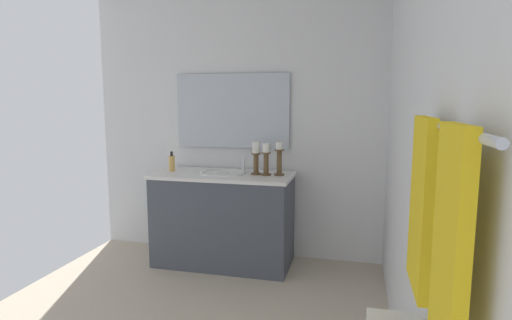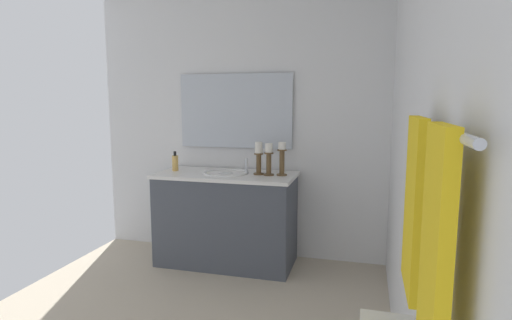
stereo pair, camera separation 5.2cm
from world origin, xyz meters
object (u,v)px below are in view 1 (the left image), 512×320
mirror (232,111)px  towel_bar (446,128)px  sink_basin (223,178)px  candle_holder_tall (279,158)px  towel_center (450,248)px  candle_holder_short (266,159)px  soap_bottle (172,163)px  candle_holder_mid (256,157)px  vanity_cabinet (224,219)px  towel_near_vanity (421,204)px

mirror → towel_bar: (2.57, 1.35, 0.02)m
sink_basin → candle_holder_tall: size_ratio=1.40×
towel_center → candle_holder_short: bearing=-159.2°
mirror → candle_holder_tall: mirror is taller
soap_bottle → towel_center: bearing=36.1°
mirror → candle_holder_short: 0.62m
sink_basin → candle_holder_short: candle_holder_short is taller
candle_holder_short → soap_bottle: bearing=-90.3°
candle_holder_mid → towel_center: towel_center is taller
vanity_cabinet → sink_basin: 0.37m
candle_holder_tall → towel_center: bearing=18.4°
vanity_cabinet → soap_bottle: bearing=-91.3°
vanity_cabinet → candle_holder_short: bearing=90.9°
candle_holder_tall → candle_holder_mid: (0.01, -0.20, 0.00)m
candle_holder_short → soap_bottle: 0.88m
vanity_cabinet → mirror: bearing=180.0°
soap_bottle → candle_holder_tall: bearing=91.0°
vanity_cabinet → towel_bar: 2.83m
towel_bar → candle_holder_mid: bearing=-155.3°
towel_near_vanity → towel_center: (0.42, 0.00, 0.01)m
candle_holder_mid → soap_bottle: size_ratio=1.58×
candle_holder_mid → towel_bar: size_ratio=0.34×
sink_basin → vanity_cabinet: bearing=-90.0°
towel_center → sink_basin: bearing=-151.9°
vanity_cabinet → soap_bottle: 0.69m
candle_holder_mid → towel_near_vanity: 2.35m
candle_holder_tall → candle_holder_short: size_ratio=1.04×
candle_holder_short → candle_holder_mid: (-0.01, -0.09, 0.01)m
vanity_cabinet → sink_basin: size_ratio=3.07×
sink_basin → towel_near_vanity: (2.08, 1.34, 0.35)m
sink_basin → soap_bottle: bearing=-91.3°
towel_near_vanity → towel_center: same height
soap_bottle → towel_bar: towel_bar is taller
candle_holder_short → towel_near_vanity: 2.30m
candle_holder_tall → towel_center: (2.53, 0.84, 0.17)m
candle_holder_mid → candle_holder_tall: bearing=92.0°
towel_center → towel_bar: bearing=175.1°
towel_bar → mirror: bearing=-152.2°
sink_basin → candle_holder_tall: (-0.03, 0.50, 0.19)m
vanity_cabinet → candle_holder_mid: size_ratio=4.34×
mirror → candle_holder_tall: size_ratio=3.77×
towel_near_vanity → towel_bar: bearing=4.9°
soap_bottle → candle_holder_mid: bearing=90.7°
sink_basin → candle_holder_mid: size_ratio=1.41×
mirror → towel_center: (2.78, 1.34, -0.22)m
mirror → towel_near_vanity: 2.72m
vanity_cabinet → candle_holder_short: candle_holder_short is taller
candle_holder_mid → towel_bar: towel_bar is taller
soap_bottle → towel_near_vanity: towel_near_vanity is taller
soap_bottle → towel_center: towel_center is taller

